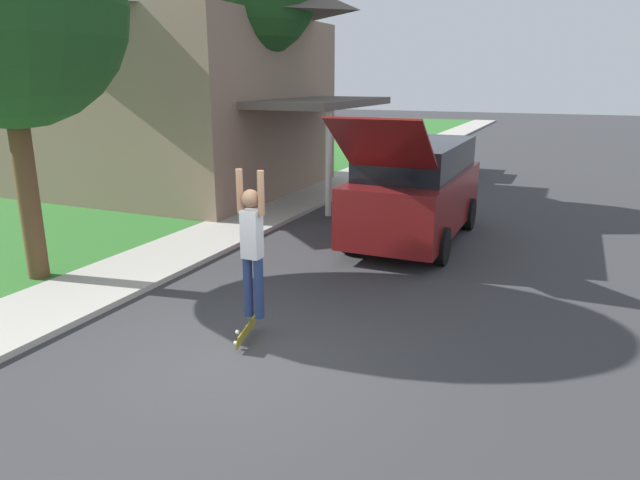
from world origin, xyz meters
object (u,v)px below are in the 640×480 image
(lawn_tree_near, at_px, (1,6))
(suv_parked, at_px, (416,189))
(skateboarder, at_px, (252,243))
(skateboard, at_px, (246,330))
(car_down_street, at_px, (442,158))

(lawn_tree_near, xyz_separation_m, suv_parked, (5.49, 5.42, -3.48))
(lawn_tree_near, bearing_deg, skateboarder, -6.28)
(skateboarder, relative_size, skateboard, 2.64)
(suv_parked, height_order, skateboarder, suv_parked)
(suv_parked, relative_size, skateboarder, 2.76)
(lawn_tree_near, height_order, skateboarder, lawn_tree_near)
(car_down_street, relative_size, skateboarder, 2.08)
(lawn_tree_near, relative_size, skateboarder, 3.19)
(lawn_tree_near, relative_size, car_down_street, 1.53)
(car_down_street, distance_m, skateboarder, 15.19)
(suv_parked, relative_size, skateboard, 7.28)
(skateboard, bearing_deg, car_down_street, 92.38)
(suv_parked, distance_m, skateboarder, 6.00)
(lawn_tree_near, height_order, car_down_street, lawn_tree_near)
(suv_parked, xyz_separation_m, car_down_street, (-1.39, 9.20, -0.51))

